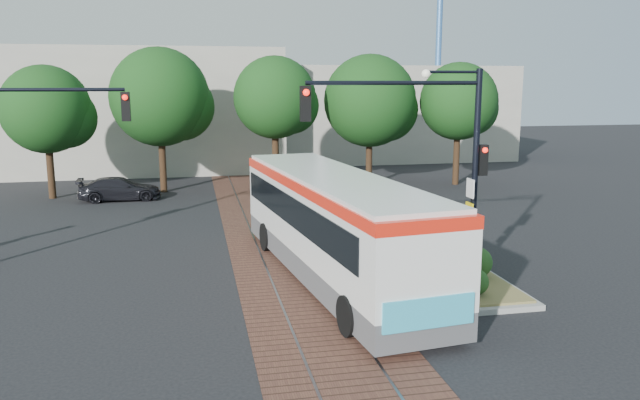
{
  "coord_description": "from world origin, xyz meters",
  "views": [
    {
      "loc": [
        -2.93,
        -17.44,
        5.83
      ],
      "look_at": [
        1.59,
        4.47,
        1.6
      ],
      "focal_mm": 35.0,
      "sensor_mm": 36.0,
      "label": 1
    }
  ],
  "objects_px": {
    "parked_car": "(120,189)",
    "traffic_island": "(463,271)",
    "city_bus": "(333,221)",
    "signal_pole_main": "(436,142)",
    "signal_pole_left": "(18,145)"
  },
  "relations": [
    {
      "from": "traffic_island",
      "to": "parked_car",
      "type": "height_order",
      "value": "parked_car"
    },
    {
      "from": "traffic_island",
      "to": "parked_car",
      "type": "distance_m",
      "value": 19.35
    },
    {
      "from": "traffic_island",
      "to": "signal_pole_left",
      "type": "relative_size",
      "value": 0.87
    },
    {
      "from": "city_bus",
      "to": "signal_pole_main",
      "type": "bearing_deg",
      "value": -28.08
    },
    {
      "from": "city_bus",
      "to": "traffic_island",
      "type": "relative_size",
      "value": 2.31
    },
    {
      "from": "signal_pole_main",
      "to": "city_bus",
      "type": "bearing_deg",
      "value": 158.99
    },
    {
      "from": "signal_pole_left",
      "to": "parked_car",
      "type": "height_order",
      "value": "signal_pole_left"
    },
    {
      "from": "signal_pole_left",
      "to": "parked_car",
      "type": "xyz_separation_m",
      "value": [
        1.81,
        10.75,
        -3.28
      ]
    },
    {
      "from": "city_bus",
      "to": "traffic_island",
      "type": "height_order",
      "value": "city_bus"
    },
    {
      "from": "traffic_island",
      "to": "signal_pole_main",
      "type": "height_order",
      "value": "signal_pole_main"
    },
    {
      "from": "city_bus",
      "to": "signal_pole_main",
      "type": "distance_m",
      "value": 3.79
    },
    {
      "from": "city_bus",
      "to": "parked_car",
      "type": "bearing_deg",
      "value": 110.85
    },
    {
      "from": "signal_pole_left",
      "to": "parked_car",
      "type": "bearing_deg",
      "value": 80.45
    },
    {
      "from": "traffic_island",
      "to": "parked_car",
      "type": "bearing_deg",
      "value": 126.03
    },
    {
      "from": "parked_car",
      "to": "traffic_island",
      "type": "bearing_deg",
      "value": -147.26
    }
  ]
}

